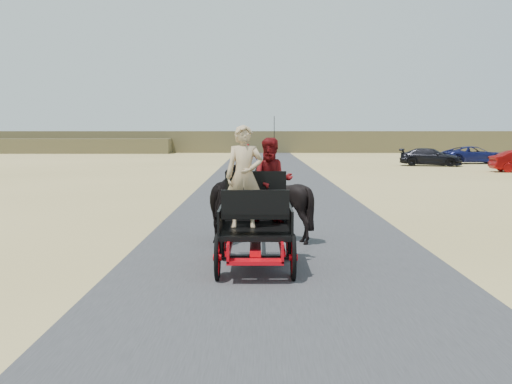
{
  "coord_description": "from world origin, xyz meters",
  "views": [
    {
      "loc": [
        -0.43,
        -11.64,
        2.42
      ],
      "look_at": [
        -0.49,
        1.11,
        1.2
      ],
      "focal_mm": 45.0,
      "sensor_mm": 36.0,
      "label": 1
    }
  ],
  "objects_px": {
    "carriage": "(256,248)",
    "car_c": "(431,157)",
    "horse_right": "(281,202)",
    "pedestrian": "(248,159)",
    "horse_left": "(232,202)",
    "car_d": "(474,155)"
  },
  "relations": [
    {
      "from": "pedestrian",
      "to": "carriage",
      "type": "bearing_deg",
      "value": 76.9
    },
    {
      "from": "horse_right",
      "to": "car_d",
      "type": "bearing_deg",
      "value": -114.81
    },
    {
      "from": "carriage",
      "to": "horse_right",
      "type": "relative_size",
      "value": 1.41
    },
    {
      "from": "car_d",
      "to": "carriage",
      "type": "bearing_deg",
      "value": 151.16
    },
    {
      "from": "horse_right",
      "to": "car_c",
      "type": "height_order",
      "value": "horse_right"
    },
    {
      "from": "carriage",
      "to": "car_c",
      "type": "height_order",
      "value": "car_c"
    },
    {
      "from": "horse_left",
      "to": "car_c",
      "type": "xyz_separation_m",
      "value": [
        12.5,
        30.25,
        -0.24
      ]
    },
    {
      "from": "pedestrian",
      "to": "car_d",
      "type": "height_order",
      "value": "pedestrian"
    },
    {
      "from": "horse_left",
      "to": "car_d",
      "type": "distance_m",
      "value": 37.32
    },
    {
      "from": "horse_left",
      "to": "pedestrian",
      "type": "xyz_separation_m",
      "value": [
        -0.0,
        20.91,
        0.02
      ]
    },
    {
      "from": "horse_right",
      "to": "pedestrian",
      "type": "height_order",
      "value": "pedestrian"
    },
    {
      "from": "car_c",
      "to": "car_d",
      "type": "bearing_deg",
      "value": -35.04
    },
    {
      "from": "horse_right",
      "to": "carriage",
      "type": "bearing_deg",
      "value": 79.61
    },
    {
      "from": "horse_left",
      "to": "pedestrian",
      "type": "relative_size",
      "value": 1.16
    },
    {
      "from": "carriage",
      "to": "horse_right",
      "type": "distance_m",
      "value": 3.09
    },
    {
      "from": "pedestrian",
      "to": "car_c",
      "type": "bearing_deg",
      "value": -157.65
    },
    {
      "from": "carriage",
      "to": "pedestrian",
      "type": "bearing_deg",
      "value": 91.32
    },
    {
      "from": "pedestrian",
      "to": "horse_left",
      "type": "bearing_deg",
      "value": 75.59
    },
    {
      "from": "carriage",
      "to": "horse_left",
      "type": "height_order",
      "value": "horse_left"
    },
    {
      "from": "horse_left",
      "to": "pedestrian",
      "type": "distance_m",
      "value": 20.91
    },
    {
      "from": "carriage",
      "to": "car_d",
      "type": "bearing_deg",
      "value": 66.28
    },
    {
      "from": "horse_right",
      "to": "pedestrian",
      "type": "relative_size",
      "value": 0.98
    }
  ]
}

